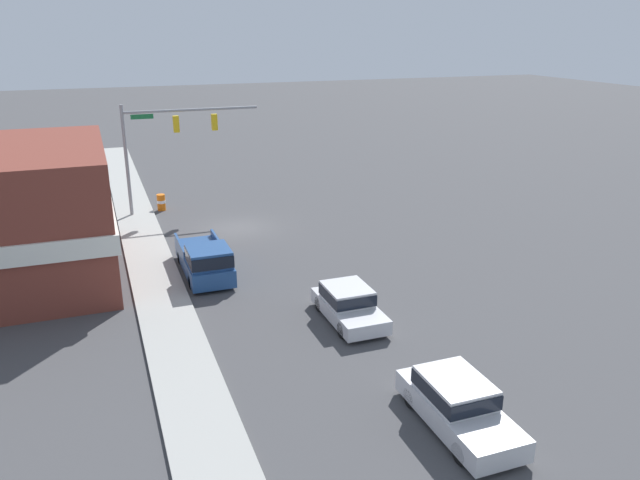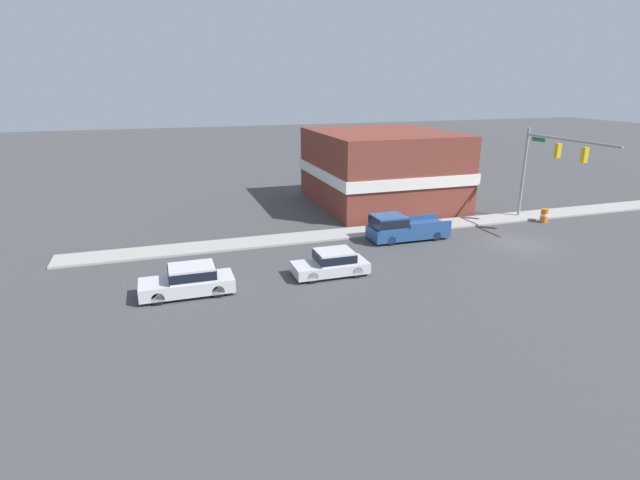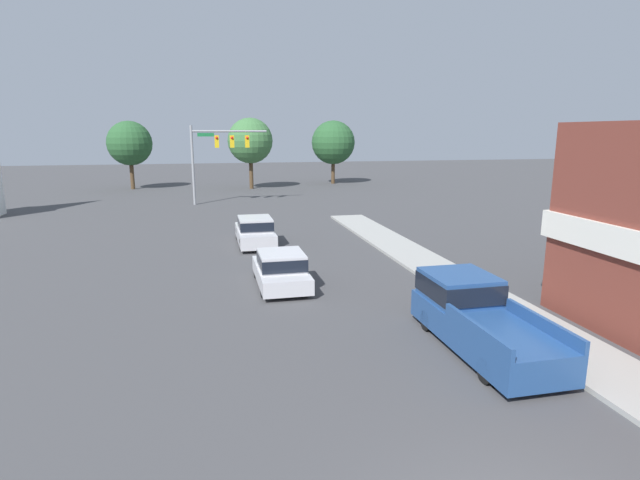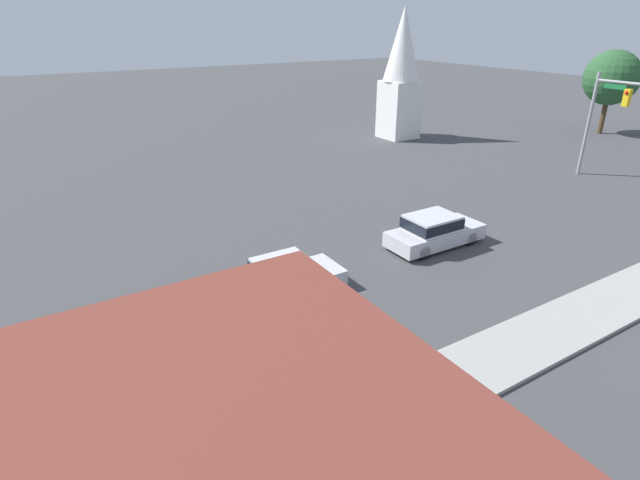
{
  "view_description": "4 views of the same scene",
  "coord_description": "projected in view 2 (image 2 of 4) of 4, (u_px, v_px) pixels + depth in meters",
  "views": [
    {
      "loc": [
        7.97,
        36.27,
        11.89
      ],
      "look_at": [
        -0.88,
        12.41,
        3.12
      ],
      "focal_mm": 35.0,
      "sensor_mm": 36.0,
      "label": 1
    },
    {
      "loc": [
        -26.95,
        23.14,
        10.74
      ],
      "look_at": [
        -0.65,
        14.55,
        1.9
      ],
      "focal_mm": 28.0,
      "sensor_mm": 36.0,
      "label": 2
    },
    {
      "loc": [
        -4.29,
        -5.37,
        6.18
      ],
      "look_at": [
        0.33,
        15.14,
        1.64
      ],
      "focal_mm": 28.0,
      "sensor_mm": 36.0,
      "label": 3
    },
    {
      "loc": [
        13.77,
        6.21,
        9.95
      ],
      "look_at": [
        0.44,
        14.44,
        2.96
      ],
      "focal_mm": 28.0,
      "sensor_mm": 36.0,
      "label": 4
    }
  ],
  "objects": [
    {
      "name": "pickup_truck_parked",
      "position": [
        401.0,
        227.0,
        35.04
      ],
      "size": [
        2.07,
        5.67,
        1.87
      ],
      "color": "black",
      "rests_on": "ground"
    },
    {
      "name": "construction_barrel",
      "position": [
        544.0,
        215.0,
        39.55
      ],
      "size": [
        0.57,
        0.57,
        1.1
      ],
      "color": "orange",
      "rests_on": "ground"
    },
    {
      "name": "car_second_ahead",
      "position": [
        189.0,
        280.0,
        26.07
      ],
      "size": [
        1.93,
        4.82,
        1.57
      ],
      "color": "black",
      "rests_on": "ground"
    },
    {
      "name": "corner_brick_building",
      "position": [
        381.0,
        169.0,
        44.76
      ],
      "size": [
        12.94,
        11.75,
        6.51
      ],
      "color": "brown",
      "rests_on": "ground"
    },
    {
      "name": "sidewalk_curb",
      "position": [
        469.0,
        222.0,
        39.65
      ],
      "size": [
        2.4,
        60.0,
        0.14
      ],
      "color": "#9E9E99",
      "rests_on": "ground"
    },
    {
      "name": "ground_plane",
      "position": [
        517.0,
        244.0,
        34.51
      ],
      "size": [
        200.0,
        200.0,
        0.0
      ],
      "primitive_type": "plane",
      "color": "#424244"
    },
    {
      "name": "car_lead",
      "position": [
        332.0,
        262.0,
        28.72
      ],
      "size": [
        1.93,
        4.31,
        1.47
      ],
      "color": "black",
      "rests_on": "ground"
    },
    {
      "name": "near_signal_assembly",
      "position": [
        551.0,
        157.0,
        37.21
      ],
      "size": [
        8.77,
        0.49,
        7.24
      ],
      "color": "gray",
      "rests_on": "ground"
    }
  ]
}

